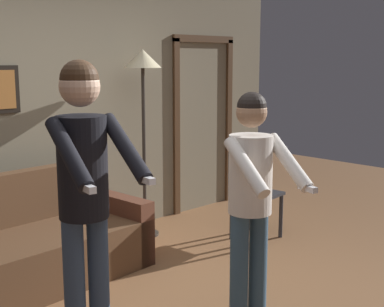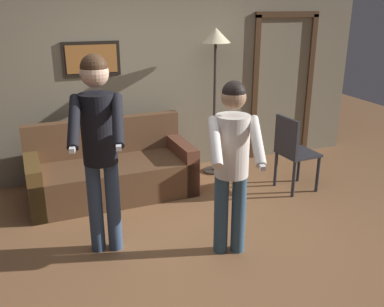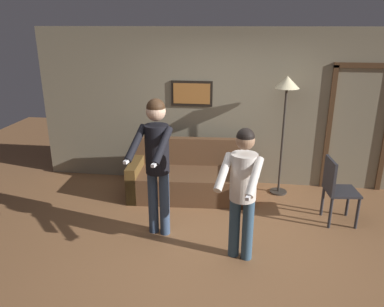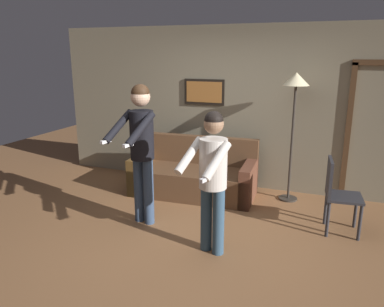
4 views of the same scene
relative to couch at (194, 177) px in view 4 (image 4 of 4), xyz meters
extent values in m
plane|color=brown|center=(0.50, -1.39, -0.28)|extent=(12.00, 12.00, 0.00)
cube|color=gray|center=(0.50, 0.67, 1.02)|extent=(6.40, 0.06, 2.60)
cube|color=black|center=(-0.06, 0.62, 1.27)|extent=(0.69, 0.02, 0.42)
cube|color=#A8682F|center=(-0.06, 0.61, 1.27)|extent=(0.61, 0.01, 0.34)
cube|color=#4C331E|center=(2.19, 0.62, 0.74)|extent=(0.08, 0.04, 2.04)
cube|color=brown|center=(0.00, -0.04, -0.07)|extent=(1.95, 0.96, 0.42)
cube|color=brown|center=(-0.02, 0.31, 0.37)|extent=(1.90, 0.25, 0.45)
cube|color=brown|center=(-0.87, -0.10, 0.01)|extent=(0.21, 0.86, 0.58)
cube|color=brown|center=(0.87, 0.01, 0.01)|extent=(0.21, 0.86, 0.58)
cylinder|color=#332D28|center=(1.43, 0.28, -0.27)|extent=(0.28, 0.28, 0.02)
cylinder|color=#332D28|center=(1.43, 0.28, 0.60)|extent=(0.04, 0.04, 1.70)
cone|color=#F9EAB7|center=(1.43, 0.28, 1.54)|extent=(0.37, 0.37, 0.18)
cylinder|color=#354866|center=(-0.32, -1.19, 0.16)|extent=(0.13, 0.13, 0.87)
cylinder|color=#354866|center=(-0.17, -1.22, 0.16)|extent=(0.13, 0.13, 0.87)
cylinder|color=black|center=(-0.24, -1.20, 0.90)|extent=(0.30, 0.30, 0.61)
sphere|color=#D8AD8E|center=(-0.24, -1.20, 1.37)|extent=(0.24, 0.24, 0.24)
sphere|color=#382314|center=(-0.24, -1.20, 1.42)|extent=(0.23, 0.23, 0.23)
cylinder|color=black|center=(-0.45, -1.40, 1.03)|extent=(0.18, 0.52, 0.36)
cube|color=white|center=(-0.49, -1.63, 0.89)|extent=(0.07, 0.15, 0.04)
cylinder|color=black|center=(-0.12, -1.46, 1.03)|extent=(0.18, 0.52, 0.36)
cube|color=white|center=(-0.16, -1.69, 0.89)|extent=(0.07, 0.15, 0.04)
cylinder|color=#34526A|center=(0.75, -1.59, 0.10)|extent=(0.13, 0.13, 0.76)
cylinder|color=#34526A|center=(0.90, -1.63, 0.10)|extent=(0.13, 0.13, 0.76)
cylinder|color=silver|center=(0.83, -1.61, 0.76)|extent=(0.30, 0.30, 0.54)
sphere|color=#9E7556|center=(0.83, -1.61, 1.18)|extent=(0.21, 0.21, 0.21)
sphere|color=black|center=(0.83, -1.61, 1.22)|extent=(0.20, 0.20, 0.20)
cylinder|color=silver|center=(0.61, -1.75, 0.86)|extent=(0.21, 0.45, 0.35)
cylinder|color=silver|center=(0.94, -1.84, 0.86)|extent=(0.21, 0.45, 0.35)
cube|color=white|center=(0.88, -2.03, 0.72)|extent=(0.08, 0.16, 0.04)
cylinder|color=#2D2D33|center=(2.38, -0.74, -0.05)|extent=(0.04, 0.04, 0.45)
cylinder|color=#2D2D33|center=(2.34, -0.39, -0.05)|extent=(0.04, 0.04, 0.45)
cylinder|color=#2D2D33|center=(2.02, -0.78, -0.05)|extent=(0.04, 0.04, 0.45)
cylinder|color=#2D2D33|center=(1.99, -0.42, -0.05)|extent=(0.04, 0.04, 0.45)
cube|color=#2D2D33|center=(2.18, -0.58, 0.19)|extent=(0.46, 0.46, 0.03)
cube|color=#2D2D33|center=(1.99, -0.60, 0.43)|extent=(0.08, 0.42, 0.45)
camera|label=1|loc=(-1.94, -3.88, 1.53)|focal=50.00mm
camera|label=2|loc=(-0.64, -4.78, 1.92)|focal=40.00mm
camera|label=3|loc=(0.77, -5.49, 2.38)|focal=35.00mm
camera|label=4|loc=(1.98, -5.24, 1.89)|focal=35.00mm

